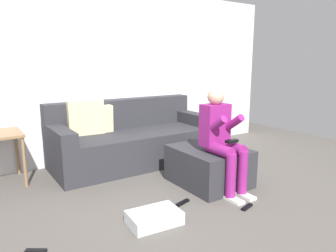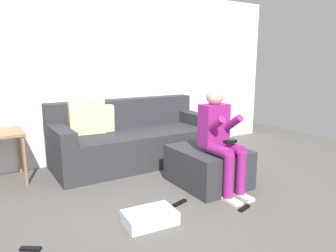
{
  "view_description": "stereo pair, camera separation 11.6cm",
  "coord_description": "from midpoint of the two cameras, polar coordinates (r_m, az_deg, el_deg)",
  "views": [
    {
      "loc": [
        -1.94,
        -1.95,
        1.39
      ],
      "look_at": [
        0.18,
        1.25,
        0.61
      ],
      "focal_mm": 33.73,
      "sensor_mm": 36.0,
      "label": 1
    },
    {
      "loc": [
        -1.84,
        -2.02,
        1.39
      ],
      "look_at": [
        0.18,
        1.25,
        0.61
      ],
      "focal_mm": 33.73,
      "sensor_mm": 36.0,
      "label": 2
    }
  ],
  "objects": [
    {
      "name": "ottoman",
      "position": [
        3.69,
        8.14,
        -7.2
      ],
      "size": [
        0.7,
        0.82,
        0.43
      ],
      "primitive_type": "cube",
      "color": "#2D2D33",
      "rests_on": "ground_plane"
    },
    {
      "name": "ground_plane",
      "position": [
        3.08,
        10.92,
        -15.57
      ],
      "size": [
        7.29,
        7.29,
        0.0
      ],
      "primitive_type": "plane",
      "color": "#544F49"
    },
    {
      "name": "storage_bin",
      "position": [
        2.87,
        -2.1,
        -16.18
      ],
      "size": [
        0.47,
        0.34,
        0.11
      ],
      "primitive_type": "cube",
      "rotation": [
        0.0,
        0.0,
        -0.08
      ],
      "color": "silver",
      "rests_on": "ground_plane"
    },
    {
      "name": "remote_under_side_table",
      "position": [
        2.73,
        -22.4,
        -19.84
      ],
      "size": [
        0.15,
        0.12,
        0.02
      ],
      "primitive_type": "cube",
      "rotation": [
        0.0,
        0.0,
        -0.6
      ],
      "color": "black",
      "rests_on": "ground_plane"
    },
    {
      "name": "person_seated",
      "position": [
        3.41,
        10.41,
        -1.86
      ],
      "size": [
        0.31,
        0.61,
        1.11
      ],
      "color": "#8C1E72",
      "rests_on": "ground_plane"
    },
    {
      "name": "couch_sectional",
      "position": [
        4.43,
        -5.85,
        -2.41
      ],
      "size": [
        2.2,
        0.93,
        0.91
      ],
      "color": "#2D2D33",
      "rests_on": "ground_plane"
    },
    {
      "name": "wall_back",
      "position": [
        4.72,
        -8.29,
        9.21
      ],
      "size": [
        5.61,
        0.1,
        2.42
      ],
      "primitive_type": "cube",
      "color": "silver",
      "rests_on": "ground_plane"
    },
    {
      "name": "remote_by_storage_bin",
      "position": [
        3.24,
        3.18,
        -13.71
      ],
      "size": [
        0.18,
        0.09,
        0.02
      ],
      "primitive_type": "cube",
      "rotation": [
        0.0,
        0.0,
        0.27
      ],
      "color": "black",
      "rests_on": "ground_plane"
    },
    {
      "name": "remote_near_ottoman",
      "position": [
        3.23,
        14.65,
        -14.17
      ],
      "size": [
        0.17,
        0.08,
        0.02
      ],
      "primitive_type": "cube",
      "rotation": [
        0.0,
        0.0,
        0.26
      ],
      "color": "black",
      "rests_on": "ground_plane"
    }
  ]
}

